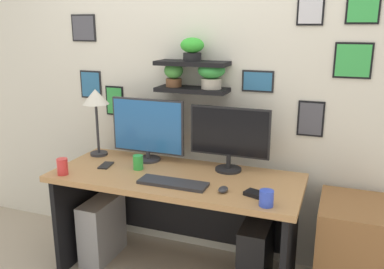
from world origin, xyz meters
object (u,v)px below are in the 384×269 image
(monitor_left, at_px, (148,129))
(computer_mouse, at_px, (223,189))
(keyboard, at_px, (173,183))
(scissors_tray, at_px, (255,194))
(computer_tower_left, at_px, (102,229))
(cell_phone, at_px, (106,165))
(desk_lamp, at_px, (96,102))
(coffee_mug, at_px, (266,198))
(computer_tower_right, at_px, (256,254))
(water_cup, at_px, (62,167))
(drawer_cabinet, at_px, (353,254))
(pen_cup, at_px, (138,162))
(monitor_right, at_px, (229,136))
(desk, at_px, (179,201))

(monitor_left, relative_size, computer_mouse, 6.17)
(keyboard, xyz_separation_m, scissors_tray, (0.52, 0.01, 0.00))
(computer_mouse, relative_size, computer_tower_left, 0.19)
(keyboard, height_order, cell_phone, keyboard)
(scissors_tray, bearing_deg, desk_lamp, 165.17)
(coffee_mug, distance_m, computer_tower_left, 1.41)
(scissors_tray, xyz_separation_m, computer_tower_right, (-0.02, 0.24, -0.53))
(desk_lamp, xyz_separation_m, water_cup, (0.01, -0.45, -0.36))
(monitor_left, xyz_separation_m, scissors_tray, (0.88, -0.37, -0.23))
(drawer_cabinet, bearing_deg, pen_cup, -175.81)
(monitor_right, bearing_deg, computer_tower_right, -28.69)
(water_cup, relative_size, drawer_cabinet, 0.16)
(monitor_right, bearing_deg, monitor_left, 179.98)
(desk_lamp, relative_size, computer_tower_right, 1.12)
(computer_tower_right, bearing_deg, desk, -176.76)
(monitor_right, distance_m, keyboard, 0.51)
(computer_tower_left, bearing_deg, cell_phone, -16.76)
(scissors_tray, bearing_deg, cell_phone, 172.75)
(monitor_right, relative_size, water_cup, 4.99)
(monitor_right, bearing_deg, scissors_tray, -54.19)
(keyboard, bearing_deg, water_cup, -172.90)
(desk, relative_size, pen_cup, 16.61)
(coffee_mug, distance_m, scissors_tray, 0.15)
(desk, bearing_deg, computer_tower_left, -176.19)
(desk_lamp, distance_m, pen_cup, 0.59)
(monitor_left, bearing_deg, scissors_tray, -22.70)
(cell_phone, height_order, scissors_tray, scissors_tray)
(desk_lamp, xyz_separation_m, cell_phone, (0.19, -0.20, -0.41))
(water_cup, bearing_deg, computer_tower_right, 15.20)
(monitor_right, xyz_separation_m, computer_mouse, (0.07, -0.38, -0.23))
(cell_phone, xyz_separation_m, water_cup, (-0.18, -0.24, 0.05))
(computer_mouse, xyz_separation_m, computer_tower_left, (-0.99, 0.17, -0.53))
(desk_lamp, height_order, drawer_cabinet, desk_lamp)
(computer_tower_left, xyz_separation_m, computer_tower_right, (1.15, 0.07, -0.00))
(computer_mouse, bearing_deg, desk_lamp, 162.25)
(desk, relative_size, keyboard, 3.78)
(desk, bearing_deg, scissors_tray, -19.71)
(keyboard, height_order, computer_tower_left, keyboard)
(coffee_mug, bearing_deg, computer_mouse, 159.49)
(cell_phone, distance_m, drawer_cabinet, 1.73)
(water_cup, distance_m, computer_tower_right, 1.42)
(desk, height_order, computer_tower_right, desk)
(cell_phone, xyz_separation_m, drawer_cabinet, (1.67, 0.13, -0.42))
(monitor_right, distance_m, water_cup, 1.13)
(monitor_right, bearing_deg, water_cup, -155.04)
(coffee_mug, bearing_deg, keyboard, 170.34)
(scissors_tray, relative_size, water_cup, 1.09)
(desk, bearing_deg, water_cup, -156.36)
(desk_lamp, bearing_deg, scissors_tray, -14.83)
(water_cup, bearing_deg, keyboard, 7.10)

